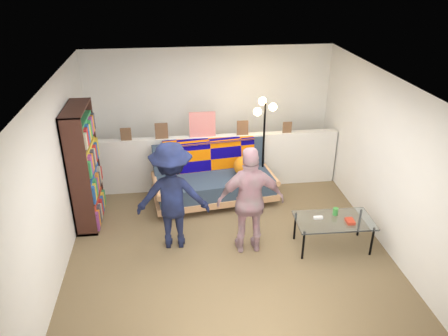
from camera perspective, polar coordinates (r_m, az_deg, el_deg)
The scene contains 10 objects.
ground at distance 6.54m, azimuth 0.45°, elevation -9.84°, with size 5.00×5.00×0.00m, color brown.
room_shell at distance 6.16m, azimuth -0.08°, elevation 5.49°, with size 4.60×5.05×2.45m.
half_wall_ledge at distance 7.83m, azimuth -1.29°, elevation 0.84°, with size 4.45×0.15×1.00m, color silver.
ledge_decor at distance 7.53m, azimuth -3.04°, elevation 5.35°, with size 2.97×0.02×0.45m.
futon_sofa at distance 7.45m, azimuth -1.25°, elevation -1.29°, with size 2.16×1.22×0.88m.
bookshelf at distance 6.97m, azimuth -17.78°, elevation -0.34°, with size 0.31×0.94×1.89m.
coffee_table at distance 6.44m, azimuth 14.23°, elevation -6.80°, with size 1.11×0.64×0.57m.
floor_lamp at distance 7.47m, azimuth 5.22°, elevation 5.36°, with size 0.40×0.33×1.71m.
person_left at distance 6.16m, azimuth -6.75°, elevation -3.67°, with size 1.03×0.59×1.60m, color black.
person_right at distance 6.02m, azimuth 3.49°, elevation -4.34°, with size 0.93×0.39×1.59m, color pink.
Camera 1 is at (-0.71, -5.25, 3.83)m, focal length 35.00 mm.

